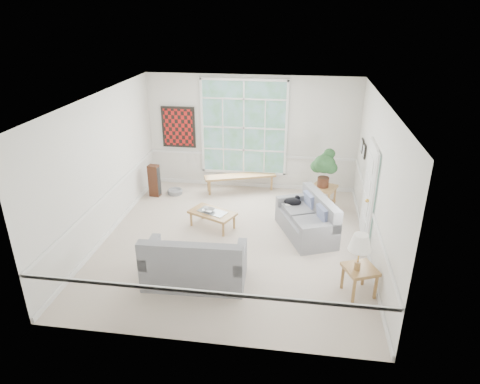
{
  "coord_description": "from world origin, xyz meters",
  "views": [
    {
      "loc": [
        1.25,
        -7.77,
        4.6
      ],
      "look_at": [
        0.1,
        0.2,
        1.05
      ],
      "focal_mm": 32.0,
      "sensor_mm": 36.0,
      "label": 1
    }
  ],
  "objects_px": {
    "loveseat_right": "(306,216)",
    "side_table": "(359,280)",
    "loveseat_front": "(195,258)",
    "end_table": "(323,197)",
    "coffee_table": "(213,219)"
  },
  "relations": [
    {
      "from": "coffee_table",
      "to": "side_table",
      "type": "distance_m",
      "value": 3.58
    },
    {
      "from": "loveseat_right",
      "to": "side_table",
      "type": "height_order",
      "value": "loveseat_right"
    },
    {
      "from": "loveseat_right",
      "to": "loveseat_front",
      "type": "relative_size",
      "value": 0.91
    },
    {
      "from": "side_table",
      "to": "loveseat_front",
      "type": "bearing_deg",
      "value": -179.11
    },
    {
      "from": "loveseat_right",
      "to": "loveseat_front",
      "type": "distance_m",
      "value": 2.79
    },
    {
      "from": "coffee_table",
      "to": "end_table",
      "type": "relative_size",
      "value": 1.83
    },
    {
      "from": "loveseat_right",
      "to": "side_table",
      "type": "xyz_separation_m",
      "value": [
        0.91,
        -1.95,
        -0.18
      ]
    },
    {
      "from": "coffee_table",
      "to": "loveseat_front",
      "type": "bearing_deg",
      "value": -62.42
    },
    {
      "from": "loveseat_front",
      "to": "side_table",
      "type": "xyz_separation_m",
      "value": [
        2.87,
        0.04,
        -0.22
      ]
    },
    {
      "from": "coffee_table",
      "to": "end_table",
      "type": "height_order",
      "value": "end_table"
    },
    {
      "from": "coffee_table",
      "to": "side_table",
      "type": "relative_size",
      "value": 1.95
    },
    {
      "from": "end_table",
      "to": "side_table",
      "type": "distance_m",
      "value": 3.43
    },
    {
      "from": "side_table",
      "to": "end_table",
      "type": "bearing_deg",
      "value": 98.32
    },
    {
      "from": "loveseat_right",
      "to": "loveseat_front",
      "type": "bearing_deg",
      "value": -156.97
    },
    {
      "from": "loveseat_right",
      "to": "coffee_table",
      "type": "xyz_separation_m",
      "value": [
        -2.06,
        0.04,
        -0.25
      ]
    }
  ]
}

